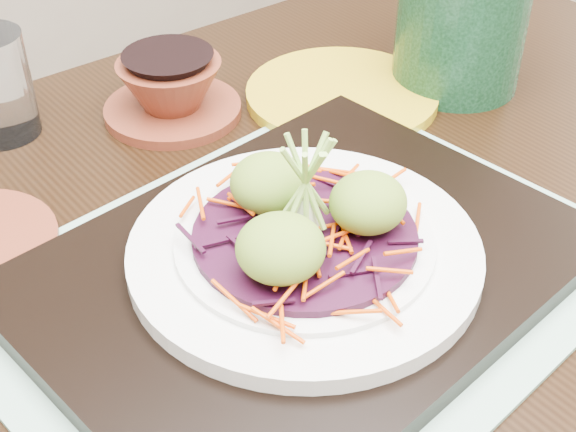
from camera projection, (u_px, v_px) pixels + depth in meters
dining_table at (281, 370)px, 0.70m from camera, size 1.30×0.87×0.81m
placemat at (304, 278)px, 0.63m from camera, size 0.51×0.41×0.00m
serving_tray at (304, 267)px, 0.62m from camera, size 0.44×0.35×0.02m
white_plate at (305, 249)px, 0.61m from camera, size 0.27×0.27×0.02m
cabbage_bed at (305, 235)px, 0.60m from camera, size 0.17×0.17×0.01m
carrot_julienne at (305, 227)px, 0.60m from camera, size 0.21×0.21×0.01m
guacamole_scoops at (306, 210)px, 0.59m from camera, size 0.15×0.13×0.05m
scallion_garnish at (306, 187)px, 0.57m from camera, size 0.06×0.06×0.09m
terracotta_bowl_set at (171, 92)px, 0.82m from camera, size 0.18×0.18×0.06m
yellow_plate at (342, 94)px, 0.85m from camera, size 0.23×0.23×0.01m
green_jar at (462, 15)px, 0.84m from camera, size 0.15×0.15×0.16m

